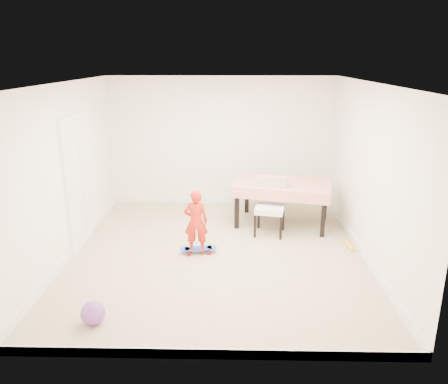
{
  "coord_description": "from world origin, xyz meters",
  "views": [
    {
      "loc": [
        0.24,
        -6.23,
        2.95
      ],
      "look_at": [
        0.1,
        0.2,
        0.95
      ],
      "focal_mm": 35.0,
      "sensor_mm": 36.0,
      "label": 1
    }
  ],
  "objects_px": {
    "skateboard": "(198,250)",
    "child": "(196,224)",
    "balloon": "(93,313)",
    "dining_table": "(282,203)",
    "dining_chair": "(270,207)"
  },
  "relations": [
    {
      "from": "dining_table",
      "to": "child",
      "type": "relative_size",
      "value": 1.68
    },
    {
      "from": "dining_chair",
      "to": "balloon",
      "type": "relative_size",
      "value": 3.51
    },
    {
      "from": "dining_chair",
      "to": "skateboard",
      "type": "xyz_separation_m",
      "value": [
        -1.17,
        -0.82,
        -0.45
      ]
    },
    {
      "from": "skateboard",
      "to": "child",
      "type": "height_order",
      "value": "child"
    },
    {
      "from": "dining_table",
      "to": "child",
      "type": "xyz_separation_m",
      "value": [
        -1.47,
        -1.34,
        0.11
      ]
    },
    {
      "from": "dining_chair",
      "to": "child",
      "type": "bearing_deg",
      "value": -132.99
    },
    {
      "from": "child",
      "to": "balloon",
      "type": "bearing_deg",
      "value": 57.87
    },
    {
      "from": "balloon",
      "to": "child",
      "type": "bearing_deg",
      "value": 61.36
    },
    {
      "from": "balloon",
      "to": "skateboard",
      "type": "bearing_deg",
      "value": 61.17
    },
    {
      "from": "dining_chair",
      "to": "skateboard",
      "type": "bearing_deg",
      "value": -133.51
    },
    {
      "from": "dining_chair",
      "to": "child",
      "type": "distance_m",
      "value": 1.47
    },
    {
      "from": "dining_table",
      "to": "balloon",
      "type": "height_order",
      "value": "dining_table"
    },
    {
      "from": "skateboard",
      "to": "balloon",
      "type": "bearing_deg",
      "value": -128.78
    },
    {
      "from": "dining_chair",
      "to": "skateboard",
      "type": "distance_m",
      "value": 1.5
    },
    {
      "from": "dining_table",
      "to": "child",
      "type": "height_order",
      "value": "child"
    }
  ]
}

